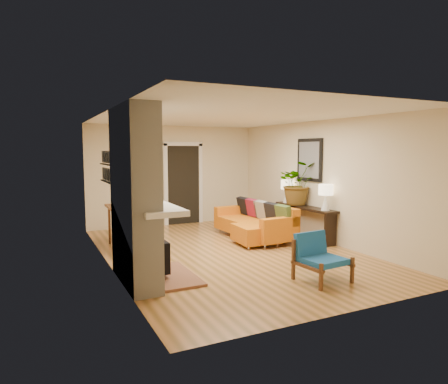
# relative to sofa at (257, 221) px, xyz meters

# --- Properties ---
(room_shell) EXTENTS (6.50, 6.50, 6.50)m
(room_shell) POSITION_rel_sofa_xyz_m (-0.54, 1.77, 0.87)
(room_shell) COLOR #C4854B
(room_shell) RESTS_ON ground
(fireplace) EXTENTS (1.09, 1.68, 2.60)m
(fireplace) POSITION_rel_sofa_xyz_m (-3.14, -1.86, 0.87)
(fireplace) COLOR white
(fireplace) RESTS_ON ground
(sofa) EXTENTS (1.03, 2.17, 0.84)m
(sofa) POSITION_rel_sofa_xyz_m (0.00, 0.00, 0.00)
(sofa) COLOR silver
(sofa) RESTS_ON ground
(ottoman) EXTENTS (0.85, 0.85, 0.41)m
(ottoman) POSITION_rel_sofa_xyz_m (-0.36, -0.56, -0.13)
(ottoman) COLOR silver
(ottoman) RESTS_ON ground
(blue_chair) EXTENTS (0.74, 0.73, 0.71)m
(blue_chair) POSITION_rel_sofa_xyz_m (-0.65, -2.94, 0.02)
(blue_chair) COLOR brown
(blue_chair) RESTS_ON ground
(dining_table) EXTENTS (0.80, 1.92, 1.04)m
(dining_table) POSITION_rel_sofa_xyz_m (-2.71, 0.33, 0.31)
(dining_table) COLOR brown
(dining_table) RESTS_ON ground
(console_table) EXTENTS (0.34, 1.85, 0.72)m
(console_table) POSITION_rel_sofa_xyz_m (0.93, -0.53, 0.21)
(console_table) COLOR black
(console_table) RESTS_ON ground
(lamp_near) EXTENTS (0.30, 0.30, 0.54)m
(lamp_near) POSITION_rel_sofa_xyz_m (0.93, -1.20, 0.70)
(lamp_near) COLOR white
(lamp_near) RESTS_ON console_table
(lamp_far) EXTENTS (0.30, 0.30, 0.54)m
(lamp_far) POSITION_rel_sofa_xyz_m (0.93, 0.18, 0.70)
(lamp_far) COLOR white
(lamp_far) RESTS_ON console_table
(houseplant) EXTENTS (1.12, 1.05, 0.99)m
(houseplant) POSITION_rel_sofa_xyz_m (0.92, -0.26, 0.85)
(houseplant) COLOR #1E5919
(houseplant) RESTS_ON console_table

